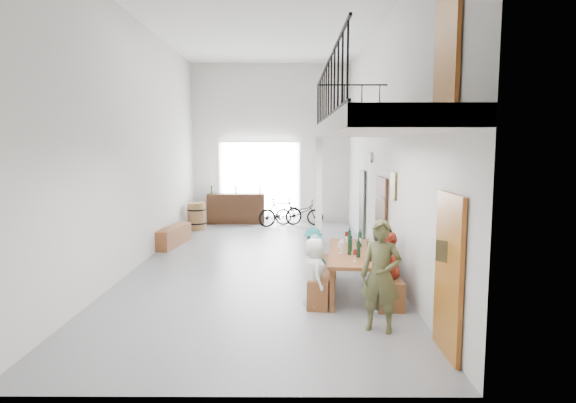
{
  "coord_description": "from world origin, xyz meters",
  "views": [
    {
      "loc": [
        0.68,
        -10.9,
        2.69
      ],
      "look_at": [
        0.63,
        -0.5,
        1.48
      ],
      "focal_mm": 30.0,
      "sensor_mm": 36.0,
      "label": 1
    }
  ],
  "objects_px": {
    "side_bench": "(173,236)",
    "oak_barrel": "(197,216)",
    "tasting_table": "(355,256)",
    "bicycle_near": "(299,213)",
    "serving_counter": "(236,209)",
    "bench_inner": "(322,280)",
    "host_standing": "(381,276)"
  },
  "relations": [
    {
      "from": "bench_inner",
      "to": "side_bench",
      "type": "distance_m",
      "value": 5.65
    },
    {
      "from": "oak_barrel",
      "to": "serving_counter",
      "type": "distance_m",
      "value": 1.72
    },
    {
      "from": "tasting_table",
      "to": "bench_inner",
      "type": "bearing_deg",
      "value": 179.08
    },
    {
      "from": "side_bench",
      "to": "oak_barrel",
      "type": "bearing_deg",
      "value": 85.99
    },
    {
      "from": "tasting_table",
      "to": "bicycle_near",
      "type": "bearing_deg",
      "value": 102.47
    },
    {
      "from": "bench_inner",
      "to": "host_standing",
      "type": "relative_size",
      "value": 1.3
    },
    {
      "from": "bench_inner",
      "to": "bicycle_near",
      "type": "height_order",
      "value": "bicycle_near"
    },
    {
      "from": "side_bench",
      "to": "bicycle_near",
      "type": "xyz_separation_m",
      "value": [
        3.48,
        3.34,
        0.18
      ]
    },
    {
      "from": "tasting_table",
      "to": "bench_inner",
      "type": "xyz_separation_m",
      "value": [
        -0.6,
        0.07,
        -0.46
      ]
    },
    {
      "from": "side_bench",
      "to": "serving_counter",
      "type": "xyz_separation_m",
      "value": [
        1.3,
        3.74,
        0.26
      ]
    },
    {
      "from": "side_bench",
      "to": "oak_barrel",
      "type": "distance_m",
      "value": 2.46
    },
    {
      "from": "oak_barrel",
      "to": "serving_counter",
      "type": "height_order",
      "value": "serving_counter"
    },
    {
      "from": "tasting_table",
      "to": "bicycle_near",
      "type": "relative_size",
      "value": 1.48
    },
    {
      "from": "oak_barrel",
      "to": "serving_counter",
      "type": "xyz_separation_m",
      "value": [
        1.12,
        1.3,
        0.08
      ]
    },
    {
      "from": "tasting_table",
      "to": "side_bench",
      "type": "xyz_separation_m",
      "value": [
        -4.36,
        4.28,
        -0.45
      ]
    },
    {
      "from": "oak_barrel",
      "to": "host_standing",
      "type": "xyz_separation_m",
      "value": [
        4.32,
        -8.47,
        0.38
      ]
    },
    {
      "from": "bench_inner",
      "to": "tasting_table",
      "type": "bearing_deg",
      "value": 1.24
    },
    {
      "from": "tasting_table",
      "to": "bench_inner",
      "type": "relative_size",
      "value": 1.14
    },
    {
      "from": "host_standing",
      "to": "bicycle_near",
      "type": "xyz_separation_m",
      "value": [
        -1.01,
        9.36,
        -0.39
      ]
    },
    {
      "from": "serving_counter",
      "to": "bench_inner",
      "type": "bearing_deg",
      "value": -74.03
    },
    {
      "from": "bicycle_near",
      "to": "bench_inner",
      "type": "bearing_deg",
      "value": -173.9
    },
    {
      "from": "tasting_table",
      "to": "host_standing",
      "type": "relative_size",
      "value": 1.48
    },
    {
      "from": "bench_inner",
      "to": "bicycle_near",
      "type": "bearing_deg",
      "value": 100.19
    },
    {
      "from": "bench_inner",
      "to": "side_bench",
      "type": "relative_size",
      "value": 1.19
    },
    {
      "from": "bench_inner",
      "to": "serving_counter",
      "type": "bearing_deg",
      "value": 115.29
    },
    {
      "from": "tasting_table",
      "to": "serving_counter",
      "type": "bearing_deg",
      "value": 116.8
    },
    {
      "from": "host_standing",
      "to": "bicycle_near",
      "type": "distance_m",
      "value": 9.42
    },
    {
      "from": "side_bench",
      "to": "host_standing",
      "type": "height_order",
      "value": "host_standing"
    },
    {
      "from": "side_bench",
      "to": "bicycle_near",
      "type": "distance_m",
      "value": 4.83
    },
    {
      "from": "serving_counter",
      "to": "host_standing",
      "type": "xyz_separation_m",
      "value": [
        3.19,
        -9.76,
        0.3
      ]
    },
    {
      "from": "tasting_table",
      "to": "serving_counter",
      "type": "distance_m",
      "value": 8.59
    },
    {
      "from": "tasting_table",
      "to": "side_bench",
      "type": "bearing_deg",
      "value": 141.4
    }
  ]
}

